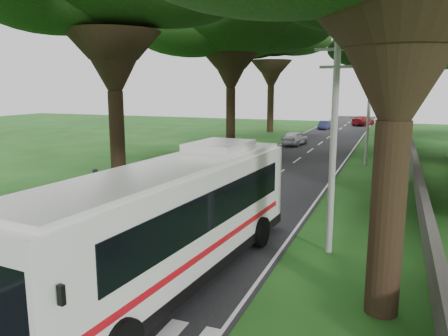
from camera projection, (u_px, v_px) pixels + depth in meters
The scene contains 16 objects.
ground at pixel (110, 297), 12.92m from camera, with size 140.00×140.00×0.00m, color #154212.
road at pixel (294, 162), 35.78m from camera, with size 8.00×120.00×0.04m, color black.
crosswalk at pixel (62, 331), 11.09m from camera, with size 8.00×3.00×0.01m, color silver.
property_wall at pixel (415, 164), 31.51m from camera, with size 0.35×50.00×1.20m, color #383533.
pole_near at pixel (333, 142), 15.66m from camera, with size 1.60×0.24×8.00m.
pole_mid at pixel (369, 112), 33.95m from camera, with size 1.60×0.24×8.00m.
pole_far at pixel (379, 103), 52.23m from camera, with size 1.60×0.24×8.00m.
tree_l_midb at pixel (231, 21), 40.82m from camera, with size 15.60×15.60×15.58m.
tree_l_far at pixel (272, 38), 57.58m from camera, with size 12.67×12.67×15.40m.
tree_r_midb at pixel (402, 39), 42.99m from camera, with size 12.68×12.68×13.61m.
tree_r_far at pixel (409, 50), 59.04m from camera, with size 14.41×14.41×14.16m.
coach_bus at pixel (175, 219), 13.66m from camera, with size 3.78×13.03×3.79m.
distant_car_a at pixel (295, 138), 46.10m from camera, with size 1.77×4.39×1.50m, color silver.
distant_car_b at pixel (324, 125), 63.33m from camera, with size 1.26×3.61×1.19m, color navy.
distant_car_c at pixel (363, 121), 69.42m from camera, with size 2.11×5.20×1.51m, color maroon.
pedestrian at pixel (97, 185), 23.72m from camera, with size 0.64×0.42×1.74m, color black.
Camera 1 is at (7.55, -9.92, 6.13)m, focal length 35.00 mm.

